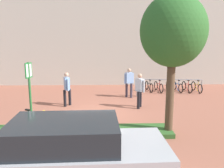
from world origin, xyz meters
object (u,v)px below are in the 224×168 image
(person_casual_tan, at_px, (129,81))
(person_shirt_white, at_px, (140,88))
(bollard_steel, at_px, (138,89))
(tree_sidewalk, at_px, (173,32))
(parking_sign_post, at_px, (30,88))
(person_shirt_blue, at_px, (67,87))
(bike_rack_cluster, at_px, (173,86))
(car_silver_sedan, at_px, (72,154))
(bike_at_sign, at_px, (33,123))

(person_casual_tan, height_order, person_shirt_white, same)
(bollard_steel, distance_m, person_shirt_white, 2.45)
(tree_sidewalk, xyz_separation_m, parking_sign_post, (-4.86, 0.09, -1.90))
(person_shirt_blue, bearing_deg, person_shirt_white, -7.11)
(tree_sidewalk, relative_size, bike_rack_cluster, 1.29)
(person_shirt_white, xyz_separation_m, car_silver_sedan, (-2.45, -6.12, -0.23))
(parking_sign_post, height_order, bike_at_sign, parking_sign_post)
(bike_at_sign, relative_size, car_silver_sedan, 0.36)
(tree_sidewalk, xyz_separation_m, person_casual_tan, (-0.88, 5.43, -2.59))
(bollard_steel, relative_size, person_shirt_white, 0.52)
(bike_at_sign, distance_m, person_casual_tan, 6.58)
(bike_rack_cluster, xyz_separation_m, bollard_steel, (-2.47, -1.27, 0.10))
(bike_rack_cluster, distance_m, person_shirt_white, 4.60)
(bike_at_sign, relative_size, person_shirt_white, 0.90)
(tree_sidewalk, distance_m, bollard_steel, 6.46)
(bollard_steel, bearing_deg, bike_rack_cluster, 27.18)
(parking_sign_post, distance_m, person_casual_tan, 6.70)
(person_shirt_white, relative_size, car_silver_sedan, 0.39)
(bollard_steel, bearing_deg, person_shirt_blue, -153.59)
(parking_sign_post, relative_size, bike_rack_cluster, 0.69)
(tree_sidewalk, relative_size, car_silver_sedan, 1.11)
(tree_sidewalk, relative_size, person_casual_tan, 2.81)
(person_shirt_white, height_order, car_silver_sedan, person_shirt_white)
(bollard_steel, bearing_deg, parking_sign_post, -129.24)
(bollard_steel, relative_size, car_silver_sedan, 0.21)
(bollard_steel, distance_m, car_silver_sedan, 8.93)
(parking_sign_post, height_order, person_shirt_white, parking_sign_post)
(bollard_steel, distance_m, person_casual_tan, 0.80)
(tree_sidewalk, height_order, parking_sign_post, tree_sidewalk)
(person_shirt_blue, bearing_deg, parking_sign_post, -100.22)
(person_shirt_white, relative_size, person_shirt_blue, 1.00)
(tree_sidewalk, relative_size, person_shirt_white, 2.81)
(bike_at_sign, bearing_deg, car_silver_sedan, -58.96)
(person_casual_tan, bearing_deg, person_shirt_blue, -152.74)
(bike_rack_cluster, height_order, person_shirt_white, person_shirt_white)
(bike_at_sign, bearing_deg, bollard_steel, 49.69)
(bike_rack_cluster, relative_size, person_shirt_white, 2.18)
(tree_sidewalk, height_order, car_silver_sedan, tree_sidewalk)
(person_casual_tan, relative_size, car_silver_sedan, 0.39)
(car_silver_sedan, bearing_deg, person_shirt_blue, 100.18)
(bike_at_sign, distance_m, person_shirt_blue, 3.59)
(bike_at_sign, relative_size, person_shirt_blue, 0.90)
(car_silver_sedan, bearing_deg, bike_at_sign, 121.04)
(bollard_steel, xyz_separation_m, person_casual_tan, (-0.56, -0.22, 0.53))
(parking_sign_post, relative_size, person_shirt_blue, 1.50)
(parking_sign_post, height_order, person_casual_tan, parking_sign_post)
(person_casual_tan, bearing_deg, bike_rack_cluster, 26.10)
(parking_sign_post, bearing_deg, person_shirt_white, 36.55)
(bike_at_sign, xyz_separation_m, person_casual_tan, (4.02, 5.18, 0.63))
(person_shirt_white, bearing_deg, tree_sidewalk, -80.01)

